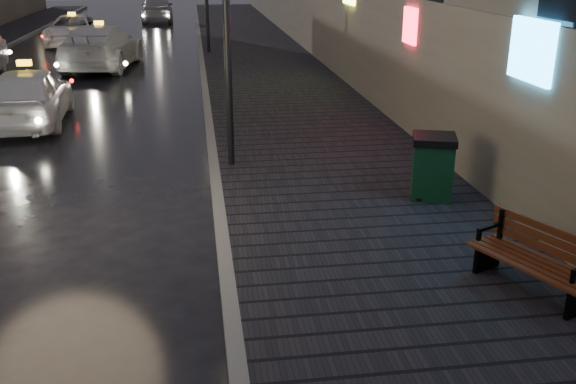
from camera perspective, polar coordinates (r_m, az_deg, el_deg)
The scene contains 9 objects.
ground at distance 7.69m, azimuth -16.42°, elevation -12.96°, with size 120.00×120.00×0.00m, color black.
sidewalk at distance 27.80m, azimuth -2.67°, elevation 11.99°, with size 4.60×58.00×0.15m, color black.
curb at distance 27.68m, azimuth -7.72°, elevation 11.79°, with size 0.20×58.00×0.15m, color slate.
bench at distance 8.57m, azimuth 21.18°, elevation -5.56°, with size 1.20×1.74×0.84m.
trash_bin at distance 11.29m, azimuth 12.72°, elevation 2.27°, with size 0.90×0.90×1.10m.
taxi_near at distance 17.76m, azimuth -22.06°, elevation 7.97°, with size 1.78×4.41×1.50m, color white.
taxi_mid at distance 25.98m, azimuth -16.27°, elevation 12.29°, with size 2.29×5.63×1.63m, color white.
taxi_far at distance 33.52m, azimuth -18.54°, elevation 13.50°, with size 2.30×4.98×1.38m, color white.
car_far at distance 43.69m, azimuth -11.55°, elevation 15.66°, with size 1.95×4.84×1.65m, color #A4A3AB.
Camera 1 is at (1.22, -6.38, 4.12)m, focal length 40.00 mm.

